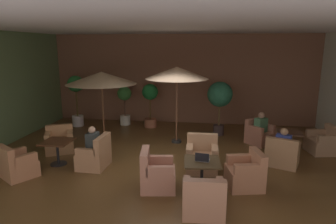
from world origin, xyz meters
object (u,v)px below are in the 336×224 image
(potted_tree_mid_right, at_px, (150,99))
(patio_umbrella_tall_red, at_px, (177,73))
(armchair_front_right_east, at_px, (259,135))
(armchair_mid_center_east, at_px, (60,142))
(armchair_front_left_east, at_px, (246,174))
(armchair_mid_center_south, at_px, (17,165))
(armchair_front_left_north, at_px, (203,199))
(armchair_front_left_south, at_px, (202,158))
(potted_tree_left_corner, at_px, (220,97))
(armchair_front_right_south, at_px, (282,155))
(armchair_front_right_north, at_px, (324,143))
(potted_tree_mid_left, at_px, (76,93))
(cafe_table_front_right, at_px, (289,138))
(patron_by_window, at_px, (284,141))
(patron_blue_shirt, at_px, (92,141))
(armchair_front_left_west, at_px, (156,175))
(cafe_table_mid_center, at_px, (57,147))
(open_laptop, at_px, (202,159))
(patron_with_friend, at_px, (261,123))
(patio_umbrella_center_beige, at_px, (101,78))
(potted_tree_right_corner, at_px, (125,101))
(armchair_mid_center_north, at_px, (95,156))

(potted_tree_mid_right, bearing_deg, patio_umbrella_tall_red, -54.79)
(armchair_front_right_east, height_order, armchair_mid_center_east, armchair_front_right_east)
(armchair_front_left_east, xyz_separation_m, armchair_mid_center_south, (-5.48, -0.25, -0.02))
(armchair_front_left_north, height_order, armchair_front_left_east, armchair_front_left_east)
(armchair_front_left_south, xyz_separation_m, potted_tree_left_corner, (0.51, 3.23, 1.06))
(armchair_front_left_south, bearing_deg, armchair_front_right_south, 16.19)
(armchair_front_right_north, distance_m, potted_tree_mid_left, 8.93)
(cafe_table_front_right, bearing_deg, potted_tree_left_corner, 141.55)
(armchair_front_left_north, bearing_deg, armchair_front_right_south, 52.48)
(potted_tree_mid_right, bearing_deg, potted_tree_left_corner, -14.58)
(potted_tree_mid_right, distance_m, patron_by_window, 5.41)
(potted_tree_left_corner, bearing_deg, patron_by_window, -57.64)
(potted_tree_mid_right, distance_m, patron_blue_shirt, 4.20)
(potted_tree_mid_left, bearing_deg, armchair_front_left_west, -49.86)
(cafe_table_mid_center, height_order, potted_tree_mid_right, potted_tree_mid_right)
(armchair_front_right_south, distance_m, open_laptop, 2.69)
(armchair_front_left_west, bearing_deg, armchair_front_right_south, 29.74)
(armchair_mid_center_south, relative_size, patron_with_friend, 1.52)
(armchair_front_right_north, height_order, patio_umbrella_center_beige, patio_umbrella_center_beige)
(potted_tree_left_corner, xyz_separation_m, potted_tree_right_corner, (-3.75, 0.92, -0.41))
(armchair_front_left_north, xyz_separation_m, potted_tree_left_corner, (0.42, 5.27, 1.10))
(patron_by_window, bearing_deg, armchair_front_left_west, -149.84)
(open_laptop, bearing_deg, armchair_front_right_east, 62.70)
(patron_by_window, bearing_deg, patio_umbrella_tall_red, 153.58)
(armchair_front_left_west, height_order, cafe_table_front_right, armchair_front_left_west)
(patio_umbrella_center_beige, bearing_deg, armchair_front_right_south, -17.97)
(armchair_mid_center_north, distance_m, potted_tree_left_corner, 4.90)
(patron_by_window, relative_size, patron_with_friend, 0.96)
(armchair_front_left_east, xyz_separation_m, armchair_front_left_west, (-2.00, -0.35, 0.01))
(armchair_front_left_north, xyz_separation_m, patron_by_window, (2.05, 2.69, 0.38))
(armchair_front_right_south, distance_m, armchair_mid_center_east, 6.46)
(armchair_mid_center_east, xyz_separation_m, armchair_mid_center_south, (-0.13, -1.86, 0.01))
(armchair_front_left_south, bearing_deg, cafe_table_front_right, 32.77)
(patio_umbrella_tall_red, height_order, potted_tree_right_corner, patio_umbrella_tall_red)
(armchair_front_right_east, relative_size, potted_tree_left_corner, 0.53)
(patron_with_friend, bearing_deg, armchair_front_right_south, -80.67)
(armchair_front_left_west, xyz_separation_m, open_laptop, (1.01, 0.15, 0.38))
(patio_umbrella_tall_red, bearing_deg, armchair_front_left_north, -76.66)
(armchair_front_left_west, relative_size, patio_umbrella_center_beige, 0.38)
(cafe_table_front_right, distance_m, potted_tree_mid_left, 7.91)
(armchair_front_left_east, relative_size, patron_blue_shirt, 1.31)
(armchair_front_right_north, relative_size, patron_blue_shirt, 1.36)
(armchair_mid_center_south, distance_m, patron_with_friend, 7.19)
(cafe_table_mid_center, relative_size, armchair_mid_center_north, 0.86)
(armchair_front_right_south, relative_size, potted_tree_left_corner, 0.52)
(armchair_front_left_south, relative_size, open_laptop, 2.72)
(armchair_front_left_west, distance_m, open_laptop, 1.09)
(armchair_front_left_west, bearing_deg, potted_tree_mid_right, 102.84)
(armchair_front_right_north, relative_size, open_laptop, 2.76)
(armchair_front_left_north, distance_m, armchair_mid_center_north, 3.43)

